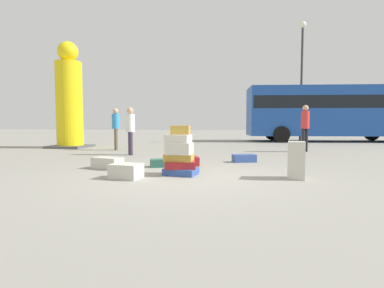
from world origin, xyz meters
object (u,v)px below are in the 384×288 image
suitcase_navy_foreground_near (244,158)px  suitcase_cream_left_side (296,160)px  suitcase_tower (180,155)px  suitcase_maroon_upright_blue (188,161)px  suitcase_cream_behind_tower (126,171)px  suitcase_cream_right_side (107,163)px  person_tourist_with_camera (116,125)px  person_bearded_onlooker (130,127)px  parked_bus (330,110)px  lamp_post (302,65)px  yellow_dummy_statue (69,101)px  person_passerby_in_red (305,124)px  suitcase_teal_white_trunk (162,163)px

suitcase_navy_foreground_near → suitcase_cream_left_side: size_ratio=0.86×
suitcase_tower → suitcase_maroon_upright_blue: suitcase_tower is taller
suitcase_cream_behind_tower → suitcase_cream_right_side: 1.43m
suitcase_cream_behind_tower → person_tourist_with_camera: size_ratio=0.34×
suitcase_navy_foreground_near → person_tourist_with_camera: (-5.04, 2.89, 0.89)m
person_bearded_onlooker → person_tourist_with_camera: 2.06m
parked_bus → lamp_post: size_ratio=1.47×
suitcase_navy_foreground_near → parked_bus: 11.57m
yellow_dummy_statue → parked_bus: size_ratio=0.48×
yellow_dummy_statue → person_passerby_in_red: bearing=-2.0°
suitcase_tower → person_tourist_with_camera: person_tourist_with_camera is taller
person_bearded_onlooker → suitcase_navy_foreground_near: bearing=40.5°
suitcase_teal_white_trunk → person_passerby_in_red: person_passerby_in_red is taller
suitcase_maroon_upright_blue → person_bearded_onlooker: bearing=118.3°
suitcase_teal_white_trunk → suitcase_cream_behind_tower: 1.65m
suitcase_tower → person_tourist_with_camera: bearing=125.5°
suitcase_teal_white_trunk → yellow_dummy_statue: yellow_dummy_statue is taller
suitcase_cream_left_side → person_passerby_in_red: (1.24, 5.76, 0.68)m
suitcase_maroon_upright_blue → person_passerby_in_red: size_ratio=0.30×
suitcase_tower → yellow_dummy_statue: (-6.22, 6.05, 1.63)m
person_tourist_with_camera → yellow_dummy_statue: yellow_dummy_statue is taller
suitcase_cream_left_side → suitcase_cream_right_side: size_ratio=1.02×
suitcase_tower → suitcase_maroon_upright_blue: bearing=93.3°
suitcase_navy_foreground_near → suitcase_cream_left_side: 2.58m
person_bearded_onlooker → person_tourist_with_camera: bearing=-174.1°
suitcase_cream_behind_tower → person_passerby_in_red: size_ratio=0.32×
suitcase_maroon_upright_blue → suitcase_cream_behind_tower: bearing=-132.8°
person_passerby_in_red → parked_bus: (2.69, 6.93, 0.79)m
suitcase_teal_white_trunk → suitcase_navy_foreground_near: 2.38m
suitcase_cream_right_side → suitcase_maroon_upright_blue: bearing=42.2°
suitcase_maroon_upright_blue → yellow_dummy_statue: (-6.14, 4.68, 1.94)m
parked_bus → suitcase_cream_left_side: bearing=-113.5°
suitcase_tower → person_passerby_in_red: size_ratio=0.59×
suitcase_cream_left_side → person_tourist_with_camera: size_ratio=0.44×
suitcase_teal_white_trunk → suitcase_cream_right_side: (-1.17, -0.53, 0.04)m
suitcase_tower → lamp_post: size_ratio=0.16×
suitcase_cream_behind_tower → suitcase_cream_right_side: size_ratio=0.79×
suitcase_cream_behind_tower → yellow_dummy_statue: 8.69m
suitcase_cream_left_side → yellow_dummy_statue: size_ratio=0.16×
person_bearded_onlooker → person_passerby_in_red: bearing=78.3°
suitcase_cream_right_side → yellow_dummy_statue: bearing=144.6°
suitcase_cream_right_side → parked_bus: parked_bus is taller
suitcase_maroon_upright_blue → lamp_post: 11.68m
suitcase_maroon_upright_blue → suitcase_cream_right_side: (-1.77, -0.86, 0.02)m
suitcase_navy_foreground_near → parked_bus: (4.92, 10.33, 1.73)m
suitcase_cream_left_side → suitcase_cream_right_side: suitcase_cream_left_side is taller
suitcase_tower → suitcase_cream_left_side: 2.32m
suitcase_maroon_upright_blue → suitcase_cream_behind_tower: (-0.86, -1.96, 0.03)m
person_bearded_onlooker → yellow_dummy_statue: 4.63m
suitcase_cream_right_side → suitcase_cream_left_side: bearing=8.5°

